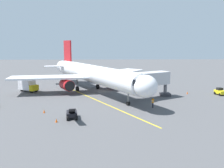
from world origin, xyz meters
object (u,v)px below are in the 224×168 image
Objects in this scene: safety_cone_nose_right at (187,93)px; safety_cone_nose_left at (56,120)px; airplane at (93,74)px; tug_rear_apron at (220,92)px; jet_bridge at (144,80)px; safety_cone_wing_port at (44,111)px; belt_loader_portside at (72,114)px; ground_crew_marshaller at (153,103)px; box_truck_near_nose at (28,85)px.

safety_cone_nose_left is at bearing 36.52° from safety_cone_nose_right.
tug_rear_apron is (-26.91, 3.94, -3.30)m from airplane.
jet_bridge is 11.58m from safety_cone_nose_right.
safety_cone_nose_left and safety_cone_wing_port have the same top height.
safety_cone_nose_left is (30.90, 16.89, -0.43)m from tug_rear_apron.
belt_loader_portside is at bearing 83.84° from airplane.
ground_crew_marshaller is 3.11× the size of safety_cone_nose_right.
tug_rear_apron is at bearing 170.33° from safety_cone_nose_right.
safety_cone_nose_left is at bearing 79.15° from airplane.
tug_rear_apron reaches higher than safety_cone_nose_left.
jet_bridge is at bearing -136.19° from safety_cone_nose_left.
jet_bridge is 19.73× the size of safety_cone_wing_port.
tug_rear_apron is at bearing -152.15° from belt_loader_portside.
airplane is at bearing -51.82° from ground_crew_marshaller.
airplane is 27.40m from tug_rear_apron.
airplane reaches higher than safety_cone_nose_right.
safety_cone_wing_port is at bearing -58.44° from safety_cone_nose_left.
ground_crew_marshaller is (-10.73, 13.65, -3.12)m from airplane.
safety_cone_nose_left is 30.27m from safety_cone_nose_right.
ground_crew_marshaller is 13.98m from belt_loader_portside.
belt_loader_portside reaches higher than safety_cone_nose_right.
safety_cone_wing_port is at bearing 8.49° from ground_crew_marshaller.
box_truck_near_nose is 1.05× the size of belt_loader_portside.
safety_cone_nose_left and safety_cone_nose_right have the same top height.
safety_cone_wing_port is at bearing 67.33° from airplane.
tug_rear_apron is 4.66× the size of safety_cone_nose_right.
jet_bridge is at bearing 144.73° from airplane.
safety_cone_nose_right is (-10.13, -4.40, -3.49)m from jet_bridge.
ground_crew_marshaller reaches higher than safety_cone_wing_port.
tug_rear_apron is 4.66× the size of safety_cone_nose_left.
belt_loader_portside is at bearing -140.49° from safety_cone_nose_left.
safety_cone_wing_port is at bearing 20.09° from tug_rear_apron.
belt_loader_portside reaches higher than safety_cone_wing_port.
airplane is at bearing 176.45° from box_truck_near_nose.
jet_bridge is at bearing -135.57° from belt_loader_portside.
ground_crew_marshaller is 3.11× the size of safety_cone_nose_left.
safety_cone_nose_left is (14.19, 13.61, -3.49)m from jet_bridge.
safety_cone_nose_right is at bearing -143.48° from safety_cone_nose_left.
jet_bridge is 19.97m from safety_cone_nose_left.
airplane reaches higher than box_truck_near_nose.
ground_crew_marshaller is 14.49m from safety_cone_nose_right.
box_truck_near_nose is at bearing -29.90° from ground_crew_marshaller.
safety_cone_nose_right is at bearing -153.63° from safety_cone_wing_port.
box_truck_near_nose is 8.95× the size of safety_cone_nose_right.
safety_cone_wing_port is (16.99, 9.05, -3.49)m from jet_bridge.
safety_cone_nose_left is at bearing 28.66° from tug_rear_apron.
belt_loader_portside is 8.57× the size of safety_cone_nose_left.
ground_crew_marshaller is at bearing 48.45° from safety_cone_nose_right.
belt_loader_portside reaches higher than ground_crew_marshaller.
jet_bridge is 19.73× the size of safety_cone_nose_left.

